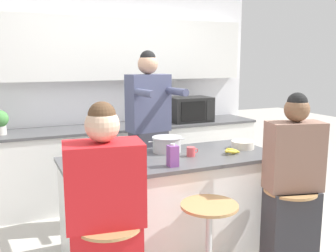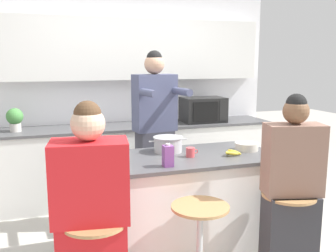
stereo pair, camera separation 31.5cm
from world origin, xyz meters
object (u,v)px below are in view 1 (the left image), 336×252
at_px(cooking_pot, 167,144).
at_px(potted_plant, 0,121).
at_px(bar_stool_center, 209,243).
at_px(person_cooking, 149,140).
at_px(microwave, 190,109).
at_px(person_wrapped_blanket, 105,225).
at_px(person_seated_near, 292,194).
at_px(fruit_bowl, 243,145).
at_px(coffee_cup_near, 191,152).
at_px(kitchen_island, 172,206).
at_px(juice_carton, 173,156).
at_px(banana_bunch, 231,151).
at_px(bar_stool_rightmost, 288,225).

height_order(cooking_pot, potted_plant, potted_plant).
xyz_separation_m(bar_stool_center, person_cooking, (0.07, 1.34, 0.49)).
bearing_deg(microwave, person_wrapped_blanket, -128.57).
relative_size(cooking_pot, potted_plant, 1.33).
distance_m(person_seated_near, fruit_bowl, 0.69).
bearing_deg(cooking_pot, fruit_bowl, -13.94).
relative_size(person_wrapped_blanket, fruit_bowl, 6.90).
xyz_separation_m(person_wrapped_blanket, coffee_cup_near, (0.90, 0.58, 0.24)).
distance_m(fruit_bowl, coffee_cup_near, 0.57).
relative_size(person_cooking, microwave, 3.35).
xyz_separation_m(cooking_pot, fruit_bowl, (0.69, -0.17, -0.03)).
relative_size(kitchen_island, fruit_bowl, 8.63).
bearing_deg(juice_carton, microwave, 58.85).
xyz_separation_m(bar_stool_center, person_seated_near, (0.74, -0.00, 0.26)).
bearing_deg(banana_bunch, person_wrapped_blanket, -157.94).
bearing_deg(banana_bunch, fruit_bowl, 31.36).
distance_m(kitchen_island, cooking_pot, 0.54).
bearing_deg(fruit_bowl, coffee_cup_near, -174.17).
distance_m(cooking_pot, potted_plant, 1.89).
bearing_deg(bar_stool_rightmost, juice_carton, 156.62).
relative_size(cooking_pot, fruit_bowl, 1.66).
relative_size(person_wrapped_blanket, potted_plant, 5.55).
relative_size(bar_stool_rightmost, juice_carton, 3.92).
height_order(bar_stool_center, bar_stool_rightmost, same).
xyz_separation_m(person_cooking, potted_plant, (-1.37, 0.80, 0.17)).
height_order(person_wrapped_blanket, potted_plant, person_wrapped_blanket).
xyz_separation_m(person_wrapped_blanket, banana_bunch, (1.24, 0.50, 0.23)).
distance_m(person_wrapped_blanket, coffee_cup_near, 1.10).
distance_m(coffee_cup_near, microwave, 1.73).
xyz_separation_m(person_cooking, coffee_cup_near, (0.08, -0.76, 0.04)).
distance_m(person_wrapped_blanket, potted_plant, 2.25).
height_order(person_cooking, banana_bunch, person_cooking).
relative_size(microwave, potted_plant, 2.04).
bearing_deg(person_cooking, microwave, 34.67).
xyz_separation_m(person_cooking, person_seated_near, (0.67, -1.34, -0.23)).
distance_m(coffee_cup_near, juice_carton, 0.35).
distance_m(bar_stool_rightmost, cooking_pot, 1.20).
bearing_deg(juice_carton, banana_bunch, 12.75).
xyz_separation_m(kitchen_island, microwave, (0.94, 1.48, 0.62)).
relative_size(cooking_pot, coffee_cup_near, 3.30).
height_order(coffee_cup_near, potted_plant, potted_plant).
relative_size(person_cooking, potted_plant, 6.84).
bearing_deg(microwave, banana_bunch, -105.30).
height_order(kitchen_island, fruit_bowl, fruit_bowl).
bearing_deg(kitchen_island, banana_bunch, -13.74).
distance_m(bar_stool_center, person_wrapped_blanket, 0.79).
bearing_deg(coffee_cup_near, juice_carton, -141.49).
bearing_deg(cooking_pot, bar_stool_rightmost, -49.39).
bearing_deg(bar_stool_rightmost, microwave, 84.13).
height_order(cooking_pot, coffee_cup_near, cooking_pot).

